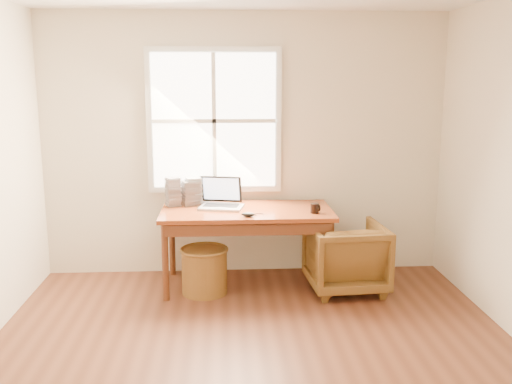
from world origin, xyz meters
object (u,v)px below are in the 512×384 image
coffee_mug (315,208)px  desk (247,211)px  laptop (221,192)px  armchair (346,257)px  wicker_stool (205,271)px  cd_stack_a (194,192)px

coffee_mug → desk: bearing=153.1°
laptop → armchair: bearing=0.7°
wicker_stool → cd_stack_a: cd_stack_a is taller
wicker_stool → desk: bearing=24.3°
wicker_stool → coffee_mug: (1.02, 0.00, 0.59)m
coffee_mug → cd_stack_a: size_ratio=0.33×
laptop → cd_stack_a: 0.31m
laptop → coffee_mug: bearing=-3.3°
wicker_stool → laptop: (0.16, 0.23, 0.70)m
cd_stack_a → laptop: bearing=-31.0°
coffee_mug → cd_stack_a: bearing=150.1°
wicker_stool → cd_stack_a: bearing=104.7°
laptop → cd_stack_a: bearing=160.8°
desk → armchair: size_ratio=2.26×
armchair → coffee_mug: size_ratio=8.02×
desk → laptop: laptop is taller
coffee_mug → cd_stack_a: cd_stack_a is taller
cd_stack_a → desk: bearing=-22.8°
wicker_stool → laptop: size_ratio=0.96×
laptop → wicker_stool: bearing=-112.7°
desk → wicker_stool: size_ratio=3.83×
desk → laptop: (-0.24, 0.05, 0.18)m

